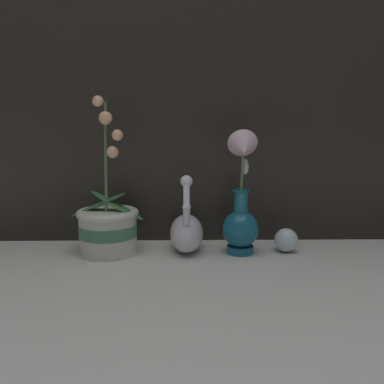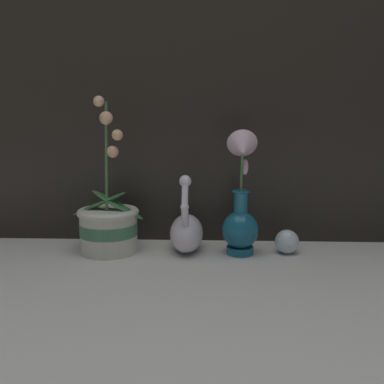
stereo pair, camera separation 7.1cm
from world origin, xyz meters
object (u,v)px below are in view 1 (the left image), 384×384
at_px(orchid_potted_plant, 108,225).
at_px(blue_vase, 241,212).
at_px(glass_sphere, 286,240).
at_px(swan_figurine, 187,231).

bearing_deg(orchid_potted_plant, blue_vase, -1.85).
bearing_deg(orchid_potted_plant, glass_sphere, 0.51).
height_order(swan_figurine, blue_vase, blue_vase).
relative_size(orchid_potted_plant, swan_figurine, 1.92).
relative_size(swan_figurine, blue_vase, 0.65).
bearing_deg(swan_figurine, orchid_potted_plant, -175.76).
distance_m(orchid_potted_plant, swan_figurine, 0.23).
xyz_separation_m(swan_figurine, blue_vase, (0.16, -0.03, 0.06)).
xyz_separation_m(blue_vase, glass_sphere, (0.14, 0.02, -0.09)).
relative_size(blue_vase, glass_sphere, 5.11).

